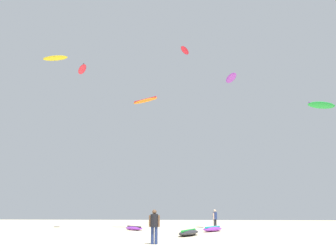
{
  "coord_description": "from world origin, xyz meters",
  "views": [
    {
      "loc": [
        3.32,
        -14.84,
        1.55
      ],
      "look_at": [
        0.0,
        15.28,
        8.63
      ],
      "focal_mm": 39.42,
      "sensor_mm": 36.0,
      "label": 1
    }
  ],
  "objects_px": {
    "kite_aloft_5": "(185,50)",
    "kite_aloft_0": "(321,105)",
    "person_foreground": "(154,224)",
    "kite_grounded_mid": "(134,228)",
    "kite_aloft_1": "(231,78)",
    "kite_aloft_3": "(55,58)",
    "person_midground": "(155,218)",
    "kite_grounded_near": "(213,229)",
    "kite_aloft_4": "(82,69)",
    "kite_aloft_2": "(145,101)",
    "kite_grounded_far": "(189,233)",
    "person_left": "(215,218)"
  },
  "relations": [
    {
      "from": "kite_grounded_far",
      "to": "kite_aloft_5",
      "type": "relative_size",
      "value": 1.12
    },
    {
      "from": "person_foreground",
      "to": "person_midground",
      "type": "bearing_deg",
      "value": -171.27
    },
    {
      "from": "kite_aloft_1",
      "to": "kite_aloft_3",
      "type": "distance_m",
      "value": 30.16
    },
    {
      "from": "person_left",
      "to": "kite_grounded_near",
      "type": "relative_size",
      "value": 0.49
    },
    {
      "from": "kite_aloft_2",
      "to": "kite_aloft_5",
      "type": "xyz_separation_m",
      "value": [
        3.1,
        16.1,
        12.71
      ]
    },
    {
      "from": "kite_aloft_4",
      "to": "kite_aloft_0",
      "type": "bearing_deg",
      "value": 25.52
    },
    {
      "from": "kite_grounded_mid",
      "to": "kite_aloft_4",
      "type": "bearing_deg",
      "value": 168.71
    },
    {
      "from": "person_foreground",
      "to": "person_left",
      "type": "relative_size",
      "value": 0.94
    },
    {
      "from": "kite_aloft_2",
      "to": "kite_aloft_5",
      "type": "distance_m",
      "value": 20.75
    },
    {
      "from": "kite_grounded_mid",
      "to": "kite_aloft_2",
      "type": "bearing_deg",
      "value": 80.67
    },
    {
      "from": "kite_aloft_5",
      "to": "kite_aloft_0",
      "type": "bearing_deg",
      "value": -14.08
    },
    {
      "from": "person_foreground",
      "to": "kite_aloft_5",
      "type": "height_order",
      "value": "kite_aloft_5"
    },
    {
      "from": "kite_aloft_3",
      "to": "kite_aloft_1",
      "type": "bearing_deg",
      "value": -29.53
    },
    {
      "from": "kite_grounded_near",
      "to": "person_midground",
      "type": "bearing_deg",
      "value": 127.95
    },
    {
      "from": "person_foreground",
      "to": "kite_aloft_5",
      "type": "xyz_separation_m",
      "value": [
        -0.35,
        32.5,
        24.23
      ]
    },
    {
      "from": "kite_grounded_far",
      "to": "kite_aloft_2",
      "type": "relative_size",
      "value": 1.13
    },
    {
      "from": "kite_aloft_1",
      "to": "kite_aloft_0",
      "type": "bearing_deg",
      "value": 44.17
    },
    {
      "from": "kite_grounded_mid",
      "to": "kite_aloft_3",
      "type": "relative_size",
      "value": 0.72
    },
    {
      "from": "kite_aloft_1",
      "to": "kite_aloft_5",
      "type": "bearing_deg",
      "value": 109.06
    },
    {
      "from": "person_midground",
      "to": "kite_grounded_near",
      "type": "xyz_separation_m",
      "value": [
        5.9,
        -7.56,
        -0.75
      ]
    },
    {
      "from": "kite_aloft_0",
      "to": "kite_aloft_4",
      "type": "height_order",
      "value": "kite_aloft_4"
    },
    {
      "from": "person_left",
      "to": "kite_aloft_3",
      "type": "bearing_deg",
      "value": 1.39
    },
    {
      "from": "person_left",
      "to": "kite_aloft_3",
      "type": "height_order",
      "value": "kite_aloft_3"
    },
    {
      "from": "kite_grounded_mid",
      "to": "kite_grounded_far",
      "type": "bearing_deg",
      "value": -54.19
    },
    {
      "from": "kite_grounded_near",
      "to": "kite_aloft_1",
      "type": "height_order",
      "value": "kite_aloft_1"
    },
    {
      "from": "kite_aloft_3",
      "to": "kite_aloft_0",
      "type": "bearing_deg",
      "value": -3.77
    },
    {
      "from": "kite_grounded_near",
      "to": "kite_aloft_3",
      "type": "height_order",
      "value": "kite_aloft_3"
    },
    {
      "from": "person_left",
      "to": "kite_grounded_mid",
      "type": "relative_size",
      "value": 0.6
    },
    {
      "from": "kite_aloft_4",
      "to": "kite_aloft_2",
      "type": "bearing_deg",
      "value": 10.77
    },
    {
      "from": "person_midground",
      "to": "kite_grounded_near",
      "type": "distance_m",
      "value": 9.62
    },
    {
      "from": "kite_aloft_4",
      "to": "kite_aloft_5",
      "type": "height_order",
      "value": "kite_aloft_5"
    },
    {
      "from": "kite_aloft_3",
      "to": "kite_aloft_5",
      "type": "bearing_deg",
      "value": 5.82
    },
    {
      "from": "kite_aloft_0",
      "to": "kite_aloft_2",
      "type": "relative_size",
      "value": 1.33
    },
    {
      "from": "kite_grounded_far",
      "to": "kite_grounded_mid",
      "type": "bearing_deg",
      "value": 125.81
    },
    {
      "from": "kite_aloft_0",
      "to": "kite_aloft_4",
      "type": "xyz_separation_m",
      "value": [
        -27.0,
        -12.89,
        0.88
      ]
    },
    {
      "from": "person_left",
      "to": "kite_aloft_1",
      "type": "xyz_separation_m",
      "value": [
        1.98,
        -0.18,
        13.54
      ]
    },
    {
      "from": "person_foreground",
      "to": "kite_aloft_4",
      "type": "bearing_deg",
      "value": -146.81
    },
    {
      "from": "kite_aloft_0",
      "to": "kite_aloft_3",
      "type": "bearing_deg",
      "value": 176.23
    },
    {
      "from": "kite_aloft_1",
      "to": "person_left",
      "type": "bearing_deg",
      "value": 174.88
    },
    {
      "from": "person_left",
      "to": "kite_aloft_3",
      "type": "xyz_separation_m",
      "value": [
        -22.94,
        13.94,
        23.0
      ]
    },
    {
      "from": "kite_grounded_far",
      "to": "person_foreground",
      "type": "bearing_deg",
      "value": -100.94
    },
    {
      "from": "kite_grounded_far",
      "to": "kite_aloft_1",
      "type": "xyz_separation_m",
      "value": [
        3.89,
        9.56,
        14.38
      ]
    },
    {
      "from": "person_foreground",
      "to": "kite_grounded_mid",
      "type": "xyz_separation_m",
      "value": [
        -3.85,
        14.02,
        -0.8
      ]
    },
    {
      "from": "person_foreground",
      "to": "kite_aloft_5",
      "type": "relative_size",
      "value": 0.52
    },
    {
      "from": "person_midground",
      "to": "kite_aloft_0",
      "type": "xyz_separation_m",
      "value": [
        20.17,
        7.9,
        13.84
      ]
    },
    {
      "from": "kite_aloft_1",
      "to": "kite_aloft_4",
      "type": "relative_size",
      "value": 1.02
    },
    {
      "from": "kite_aloft_5",
      "to": "kite_grounded_far",
      "type": "bearing_deg",
      "value": -86.26
    },
    {
      "from": "kite_grounded_near",
      "to": "kite_aloft_4",
      "type": "bearing_deg",
      "value": 168.6
    },
    {
      "from": "kite_aloft_2",
      "to": "kite_aloft_5",
      "type": "height_order",
      "value": "kite_aloft_5"
    },
    {
      "from": "person_foreground",
      "to": "kite_aloft_1",
      "type": "bearing_deg",
      "value": 162.86
    }
  ]
}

